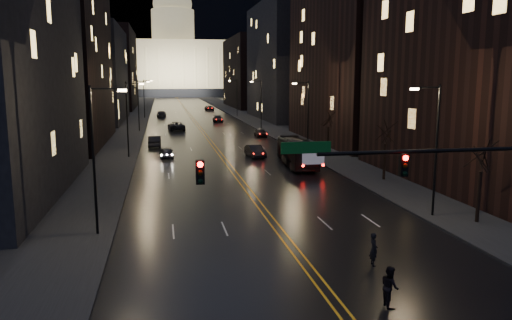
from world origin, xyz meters
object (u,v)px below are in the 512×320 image
traffic_signal (452,174)px  receding_car_a (255,151)px  oncoming_car_a (167,153)px  pedestrian_a (374,249)px  pedestrian_b (390,286)px  oncoming_car_b (155,141)px  bus (297,153)px

traffic_signal → receding_car_a: (-2.04, 37.91, -4.37)m
oncoming_car_a → pedestrian_a: bearing=102.3°
traffic_signal → pedestrian_b: (-3.79, -2.00, -4.23)m
traffic_signal → pedestrian_a: traffic_signal is taller
traffic_signal → oncoming_car_b: traffic_signal is taller
pedestrian_a → pedestrian_b: (-1.23, -4.41, 0.02)m
bus → pedestrian_b: 33.54m
oncoming_car_b → pedestrian_b: 52.33m
oncoming_car_b → oncoming_car_a: bearing=99.4°
receding_car_a → pedestrian_b: 39.94m
receding_car_a → bus: bearing=-70.3°
traffic_signal → receding_car_a: bearing=93.1°
oncoming_car_b → pedestrian_a: 48.29m
bus → oncoming_car_b: (-15.24, 18.17, -0.70)m
pedestrian_b → oncoming_car_a: bearing=14.1°
oncoming_car_a → traffic_signal: bearing=104.8°
oncoming_car_b → pedestrian_a: pedestrian_a is taller
oncoming_car_b → pedestrian_b: size_ratio=2.66×
traffic_signal → receding_car_a: size_ratio=3.88×
bus → oncoming_car_a: bus is taller
receding_car_a → pedestrian_a: pedestrian_a is taller
oncoming_car_a → receding_car_a: receding_car_a is taller
pedestrian_a → oncoming_car_a: bearing=19.8°
oncoming_car_a → oncoming_car_b: bearing=-84.5°
traffic_signal → pedestrian_a: size_ratio=10.05×
oncoming_car_a → pedestrian_a: (9.92, -36.72, 0.20)m
oncoming_car_a → pedestrian_b: bearing=99.1°
pedestrian_a → pedestrian_b: pedestrian_b is taller
traffic_signal → pedestrian_b: 6.02m
traffic_signal → pedestrian_b: size_ratio=9.85×
bus → oncoming_car_a: (-13.75, 7.97, -0.80)m
traffic_signal → pedestrian_b: bearing=-152.2°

